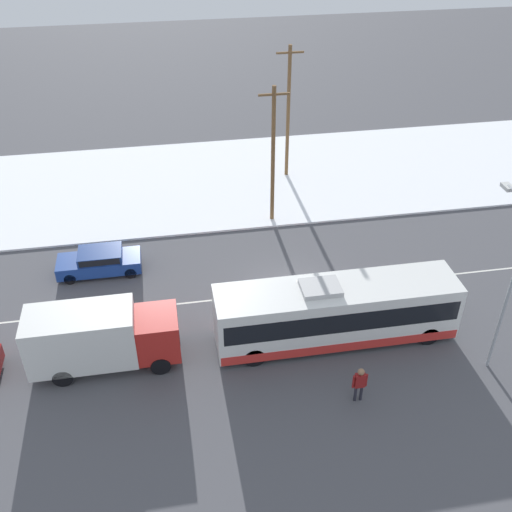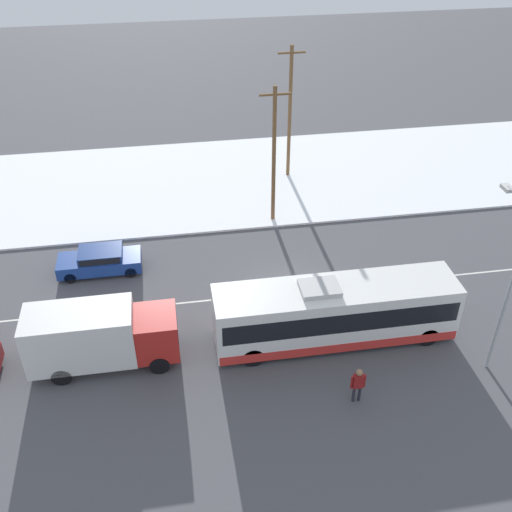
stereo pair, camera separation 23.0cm
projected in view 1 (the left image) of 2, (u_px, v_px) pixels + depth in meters
The scene contains 10 objects.
ground_plane at pixel (287, 292), 31.89m from camera, with size 120.00×120.00×0.00m, color #4C4C51.
snow_lot at pixel (248, 178), 42.53m from camera, with size 80.00×13.31×0.12m.
lane_marking_center at pixel (287, 292), 31.89m from camera, with size 60.00×0.12×0.00m.
city_bus at pixel (336, 312), 28.06m from camera, with size 11.39×2.57×3.29m.
box_truck at pixel (100, 336), 26.58m from camera, with size 6.64×2.30×3.05m.
sedan_car at pixel (100, 261), 32.95m from camera, with size 4.53×1.80×1.40m.
pedestrian_at_stop at pixel (360, 381), 25.11m from camera, with size 0.66×0.29×1.83m.
streetlamp at pixel (510, 269), 24.83m from camera, with size 0.36×2.33×8.40m.
utility_pole_roadside at pixel (273, 154), 35.39m from camera, with size 1.80×0.24×8.68m.
utility_pole_snowlot at pixel (288, 112), 40.26m from camera, with size 1.80×0.24×9.23m.
Camera 1 is at (-5.90, -24.44, 19.78)m, focal length 42.00 mm.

